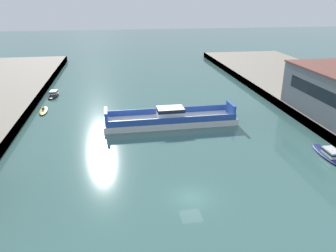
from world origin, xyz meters
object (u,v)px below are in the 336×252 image
Objects in this scene: moored_boat_mid_left at (330,154)px; moored_boat_near_left at (54,94)px; moored_boat_near_right at (44,111)px; chain_ferry at (170,119)px.

moored_boat_near_left is at bearing 139.18° from moored_boat_mid_left.
moored_boat_mid_left reaches higher than moored_boat_near_left.
moored_boat_near_right is (-0.23, -10.95, -0.24)m from moored_boat_near_left.
moored_boat_near_left reaches higher than moored_boat_near_right.
chain_ferry reaches higher than moored_boat_mid_left.
chain_ferry is 26.05m from moored_boat_near_right.
chain_ferry is at bearing -42.53° from moored_boat_near_left.
chain_ferry is 31.94m from moored_boat_near_left.
chain_ferry is at bearing -24.13° from moored_boat_near_right.
moored_boat_mid_left is (43.90, -37.92, 0.05)m from moored_boat_near_left.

